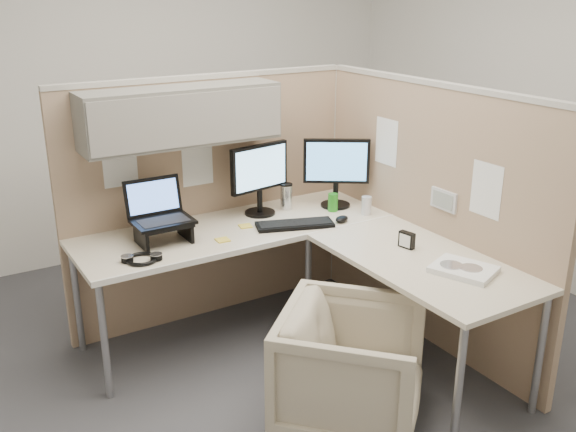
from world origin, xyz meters
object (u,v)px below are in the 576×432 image
desk (302,247)px  keyboard (295,225)px  office_chair (351,362)px  monitor_left (260,174)px

desk → keyboard: bearing=69.1°
office_chair → monitor_left: 1.44m
office_chair → monitor_left: size_ratio=1.51×
keyboard → office_chair: bearing=-85.9°
desk → office_chair: (-0.17, -0.73, -0.33)m
office_chair → monitor_left: (0.19, 1.27, 0.65)m
desk → keyboard: size_ratio=4.16×
monitor_left → desk: bearing=-101.7°
monitor_left → keyboard: (0.07, -0.32, -0.26)m
office_chair → keyboard: bearing=31.8°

